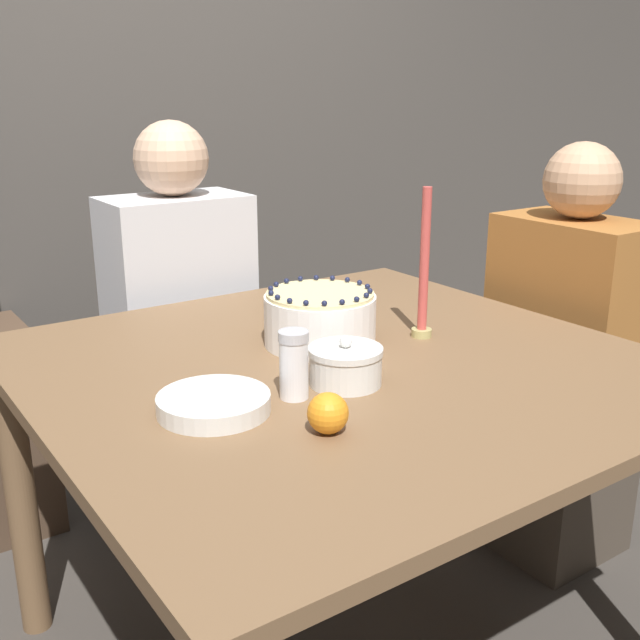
% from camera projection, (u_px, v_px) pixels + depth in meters
% --- Properties ---
extents(wall_behind, '(8.00, 0.05, 2.60)m').
position_uv_depth(wall_behind, '(93.00, 87.00, 2.48)').
color(wall_behind, '#4C4742').
rests_on(wall_behind, ground_plane).
extents(dining_table, '(1.21, 1.19, 0.76)m').
position_uv_depth(dining_table, '(340.00, 409.00, 1.57)').
color(dining_table, brown).
rests_on(dining_table, ground_plane).
extents(cake, '(0.24, 0.24, 0.13)m').
position_uv_depth(cake, '(320.00, 318.00, 1.63)').
color(cake, white).
rests_on(cake, dining_table).
extents(sugar_bowl, '(0.14, 0.14, 0.10)m').
position_uv_depth(sugar_bowl, '(345.00, 365.00, 1.41)').
color(sugar_bowl, silver).
rests_on(sugar_bowl, dining_table).
extents(sugar_shaker, '(0.06, 0.06, 0.13)m').
position_uv_depth(sugar_shaker, '(294.00, 364.00, 1.34)').
color(sugar_shaker, white).
rests_on(sugar_shaker, dining_table).
extents(plate_stack, '(0.20, 0.20, 0.03)m').
position_uv_depth(plate_stack, '(214.00, 403.00, 1.29)').
color(plate_stack, silver).
rests_on(plate_stack, dining_table).
extents(candle, '(0.05, 0.05, 0.34)m').
position_uv_depth(candle, '(424.00, 276.00, 1.65)').
color(candle, tan).
rests_on(candle, dining_table).
extents(orange_fruit_0, '(0.07, 0.07, 0.07)m').
position_uv_depth(orange_fruit_0, '(328.00, 413.00, 1.21)').
color(orange_fruit_0, orange).
rests_on(orange_fruit_0, dining_table).
extents(person_man_blue_shirt, '(0.40, 0.34, 1.22)m').
position_uv_depth(person_man_blue_shirt, '(182.00, 357.00, 2.23)').
color(person_man_blue_shirt, '#2D2D38').
rests_on(person_man_blue_shirt, ground_plane).
extents(person_woman_floral, '(0.34, 0.40, 1.17)m').
position_uv_depth(person_woman_floral, '(561.00, 384.00, 2.09)').
color(person_woman_floral, '#473D33').
rests_on(person_woman_floral, ground_plane).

